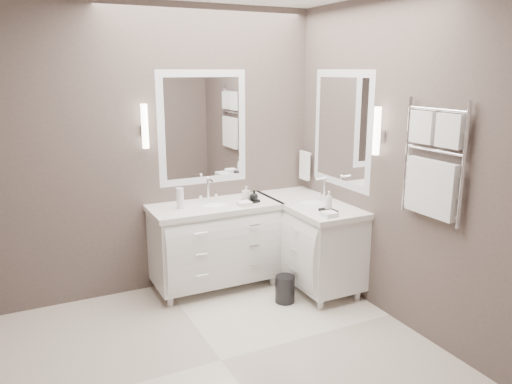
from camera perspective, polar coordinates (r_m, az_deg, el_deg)
name	(u,v)px	position (r m, az deg, el deg)	size (l,w,h in m)	color
floor	(221,361)	(3.92, -4.02, -18.70)	(3.20, 3.00, 0.01)	white
wall_back	(158,151)	(4.80, -11.15, 4.57)	(3.20, 0.01, 2.70)	#514541
wall_front	(353,255)	(2.12, 11.07, -7.13)	(3.20, 0.01, 2.70)	#514541
wall_right	(400,164)	(4.24, 16.18, 3.09)	(0.01, 3.00, 2.70)	#514541
vanity_back	(215,240)	(4.89, -4.69, -5.52)	(1.24, 0.59, 0.97)	white
vanity_right	(310,237)	(4.99, 6.14, -5.14)	(0.59, 1.24, 0.97)	white
mirror_back	(203,128)	(4.89, -6.08, 7.29)	(0.90, 0.02, 1.10)	white
mirror_right	(342,129)	(4.82, 9.77, 7.07)	(0.02, 0.90, 1.10)	white
sconce_back	(145,127)	(4.65, -12.59, 7.24)	(0.06, 0.06, 0.40)	white
sconce_right	(377,132)	(4.32, 13.64, 6.69)	(0.06, 0.06, 0.40)	white
towel_bar_corner	(305,165)	(5.31, 5.59, 3.09)	(0.03, 0.22, 0.30)	white
towel_ladder	(433,168)	(3.91, 19.53, 2.61)	(0.06, 0.58, 0.90)	white
waste_bin	(285,289)	(4.70, 3.33, -11.01)	(0.18, 0.18, 0.25)	black
amenity_tray_back	(250,201)	(4.82, -0.70, -1.04)	(0.16, 0.12, 0.02)	black
amenity_tray_right	(328,211)	(4.54, 8.26, -2.14)	(0.12, 0.15, 0.02)	black
water_bottle	(180,198)	(4.64, -8.68, -0.72)	(0.07, 0.07, 0.19)	silver
soap_bottle_a	(246,193)	(4.81, -1.13, -0.09)	(0.06, 0.06, 0.14)	white
soap_bottle_b	(254,195)	(4.79, -0.23, -0.37)	(0.08, 0.08, 0.10)	black
soap_bottle_c	(329,200)	(4.52, 8.31, -0.97)	(0.06, 0.07, 0.17)	white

